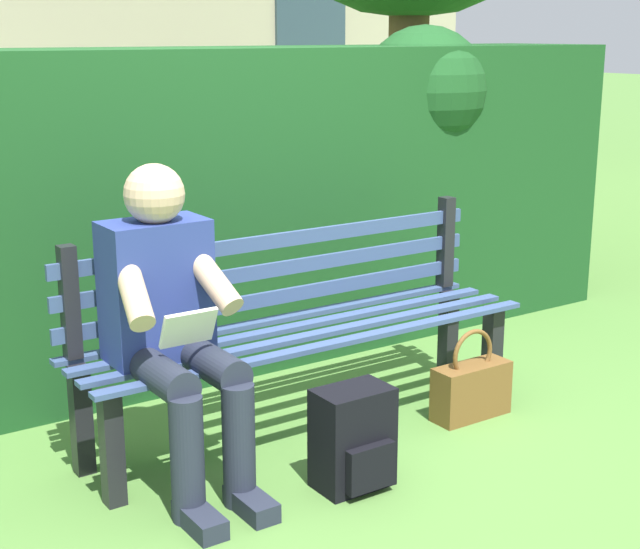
{
  "coord_description": "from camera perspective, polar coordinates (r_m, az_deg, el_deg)",
  "views": [
    {
      "loc": [
        2.01,
        3.07,
        1.63
      ],
      "look_at": [
        0.0,
        0.1,
        0.7
      ],
      "focal_mm": 52.71,
      "sensor_mm": 36.0,
      "label": 1
    }
  ],
  "objects": [
    {
      "name": "handbag",
      "position": [
        4.16,
        9.17,
        -6.82
      ],
      "size": [
        0.36,
        0.13,
        0.4
      ],
      "color": "brown",
      "rests_on": "ground"
    },
    {
      "name": "park_bench",
      "position": [
        3.91,
        -1.39,
        -2.97
      ],
      "size": [
        2.0,
        0.46,
        0.88
      ],
      "color": "black",
      "rests_on": "ground"
    },
    {
      "name": "backpack",
      "position": [
        3.49,
        2.03,
        -9.95
      ],
      "size": [
        0.28,
        0.25,
        0.38
      ],
      "color": "black",
      "rests_on": "ground"
    },
    {
      "name": "person_seated",
      "position": [
        3.42,
        -9.01,
        -2.74
      ],
      "size": [
        0.44,
        0.73,
        1.18
      ],
      "color": "navy",
      "rests_on": "ground"
    },
    {
      "name": "ground",
      "position": [
        4.02,
        -0.81,
        -9.42
      ],
      "size": [
        60.0,
        60.0,
        0.0
      ],
      "primitive_type": "plane",
      "color": "#517F38"
    },
    {
      "name": "hedge_backdrop",
      "position": [
        4.55,
        -11.4,
        3.93
      ],
      "size": [
        5.76,
        0.85,
        1.67
      ],
      "color": "#19471E",
      "rests_on": "ground"
    }
  ]
}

